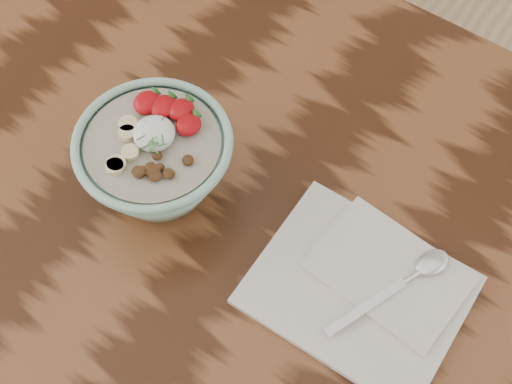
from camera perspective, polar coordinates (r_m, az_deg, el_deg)
table at (r=103.83cm, az=-9.68°, el=0.60°), size 160.00×90.00×75.00cm
breakfast_bowl at (r=86.75cm, az=-7.97°, el=2.56°), size 18.90×18.90×12.49cm
napkin at (r=85.59cm, az=8.68°, el=-7.46°), size 24.48×20.36×1.48cm
spoon at (r=85.96cm, az=12.67°, el=-6.39°), size 8.32×17.29×0.93cm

